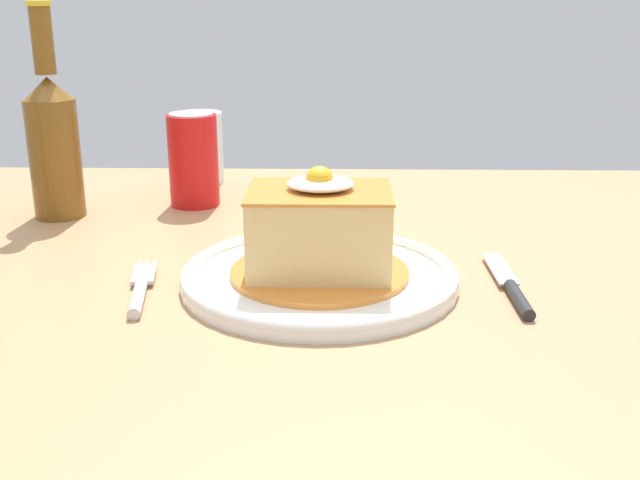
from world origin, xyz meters
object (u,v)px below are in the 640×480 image
at_px(drinking_glass, 201,152).
at_px(fork, 140,290).
at_px(soda_can, 193,160).
at_px(beer_bottle_amber, 53,139).
at_px(side_plate_fries, 326,199).
at_px(main_plate, 320,276).
at_px(knife, 513,290).

bearing_deg(drinking_glass, fork, -87.91).
xyz_separation_m(soda_can, drinking_glass, (-0.01, 0.13, -0.02)).
bearing_deg(beer_bottle_amber, fork, -58.03).
bearing_deg(side_plate_fries, fork, -117.00).
distance_m(main_plate, fork, 0.17).
relative_size(main_plate, knife, 1.66).
xyz_separation_m(beer_bottle_amber, side_plate_fries, (0.34, 0.07, -0.09)).
xyz_separation_m(knife, beer_bottle_amber, (-0.53, 0.26, 0.09)).
distance_m(fork, soda_can, 0.33).
relative_size(fork, beer_bottle_amber, 0.53).
bearing_deg(drinking_glass, main_plate, -65.93).
bearing_deg(side_plate_fries, knife, -61.06).
height_order(fork, beer_bottle_amber, beer_bottle_amber).
bearing_deg(main_plate, fork, -168.61).
bearing_deg(main_plate, side_plate_fries, 89.56).
relative_size(main_plate, fork, 1.93).
relative_size(beer_bottle_amber, side_plate_fries, 1.56).
distance_m(main_plate, beer_bottle_amber, 0.42).
bearing_deg(soda_can, main_plate, -59.08).
bearing_deg(fork, drinking_glass, 92.09).
relative_size(soda_can, drinking_glass, 1.18).
bearing_deg(main_plate, knife, -7.97).
height_order(main_plate, side_plate_fries, main_plate).
xyz_separation_m(fork, knife, (0.36, 0.01, 0.00)).
height_order(beer_bottle_amber, drinking_glass, beer_bottle_amber).
relative_size(knife, drinking_glass, 1.57).
height_order(soda_can, side_plate_fries, soda_can).
height_order(fork, soda_can, soda_can).
distance_m(beer_bottle_amber, drinking_glass, 0.25).
bearing_deg(knife, main_plate, 172.03).
bearing_deg(knife, fork, -178.65).
xyz_separation_m(main_plate, drinking_glass, (-0.19, 0.42, 0.04)).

